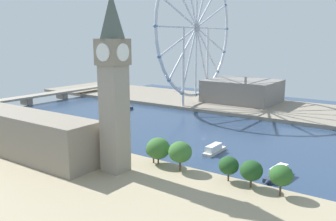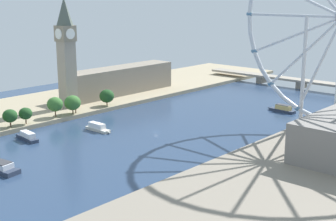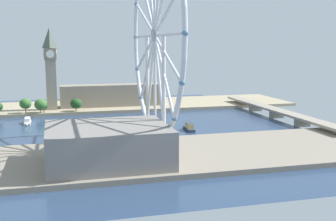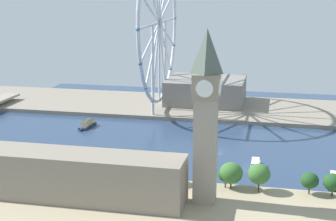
# 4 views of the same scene
# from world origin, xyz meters

# --- Properties ---
(ground_plane) EXTENTS (389.30, 389.30, 0.00)m
(ground_plane) POSITION_xyz_m (0.00, 0.00, 0.00)
(ground_plane) COLOR navy
(riverbank_left) EXTENTS (90.00, 520.00, 3.00)m
(riverbank_left) POSITION_xyz_m (-109.65, 0.00, 1.50)
(riverbank_left) COLOR tan
(riverbank_left) RESTS_ON ground_plane
(riverbank_right) EXTENTS (90.00, 520.00, 3.00)m
(riverbank_right) POSITION_xyz_m (109.65, 0.00, 1.50)
(riverbank_right) COLOR gray
(riverbank_right) RESTS_ON ground_plane
(clock_tower) EXTENTS (12.67, 12.67, 81.51)m
(clock_tower) POSITION_xyz_m (-88.55, -2.53, 45.33)
(clock_tower) COLOR gray
(clock_tower) RESTS_ON riverbank_left
(parliament_block) EXTENTS (22.00, 107.88, 22.78)m
(parliament_block) POSITION_xyz_m (-98.50, 59.41, 14.39)
(parliament_block) COLOR gray
(parliament_block) RESTS_ON riverbank_left
(tree_row_embankment) EXTENTS (12.87, 105.54, 14.08)m
(tree_row_embankment) POSITION_xyz_m (-70.35, -25.49, 10.92)
(tree_row_embankment) COLOR #513823
(tree_row_embankment) RESTS_ON riverbank_left
(ferris_wheel) EXTENTS (131.67, 3.20, 135.77)m
(ferris_wheel) POSITION_xyz_m (91.53, 61.68, 73.18)
(ferris_wheel) COLOR silver
(ferris_wheel) RESTS_ON riverbank_right
(riverside_hall) EXTENTS (55.29, 66.19, 21.06)m
(riverside_hall) POSITION_xyz_m (122.90, 27.11, 13.53)
(riverside_hall) COLOR gray
(riverside_hall) RESTS_ON riverbank_right
(river_bridge) EXTENTS (201.30, 13.36, 8.22)m
(river_bridge) POSITION_xyz_m (-0.00, 200.05, 6.40)
(river_bridge) COLOR gray
(river_bridge) RESTS_ON ground_plane
(tour_boat_1) EXTENTS (22.95, 5.20, 5.13)m
(tour_boat_1) POSITION_xyz_m (-29.68, -23.59, 2.14)
(tour_boat_1) COLOR beige
(tour_boat_1) RESTS_ON ground_plane
(tour_boat_2) EXTENTS (24.17, 6.91, 5.64)m
(tour_boat_2) POSITION_xyz_m (33.70, 103.26, 2.28)
(tour_boat_2) COLOR #2D384C
(tour_boat_2) RESTS_ON ground_plane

